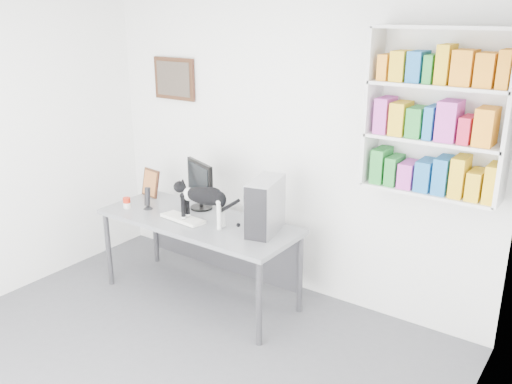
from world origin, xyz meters
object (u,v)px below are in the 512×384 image
bookshelf (437,113)px  soup_can (127,203)px  desk (199,259)px  speaker (147,198)px  leaning_print (151,182)px  keyboard (183,218)px  pc_tower (265,206)px  monitor (201,185)px  cat (204,205)px

bookshelf → soup_can: 2.87m
desk → speaker: (-0.56, -0.07, 0.50)m
desk → leaning_print: (-0.80, 0.22, 0.53)m
speaker → soup_can: (-0.18, -0.10, -0.06)m
desk → keyboard: size_ratio=4.39×
bookshelf → keyboard: bookshelf is taller
pc_tower → soup_can: size_ratio=4.47×
desk → leaning_print: size_ratio=6.56×
bookshelf → leaning_print: size_ratio=4.33×
bookshelf → speaker: (-2.41, -0.62, -0.96)m
pc_tower → keyboard: bearing=-178.2°
keyboard → leaning_print: (-0.71, 0.31, 0.13)m
soup_can → pc_tower: bearing=11.3°
pc_tower → leaning_print: pc_tower is taller
bookshelf → pc_tower: (-1.20, -0.44, -0.84)m
bookshelf → leaning_print: bearing=-172.7°
monitor → pc_tower: monitor is taller
soup_can → cat: cat is taller
speaker → leaning_print: (-0.24, 0.28, 0.03)m
pc_tower → speaker: 1.23m
soup_can → leaning_print: bearing=99.5°
monitor → leaning_print: 0.65m
bookshelf → monitor: size_ratio=2.66×
desk → speaker: speaker is taller
pc_tower → leaning_print: (-1.45, 0.10, -0.09)m
speaker → keyboard: bearing=-10.5°
bookshelf → cat: (-1.71, -0.62, -0.89)m
keyboard → desk: bearing=50.6°
pc_tower → cat: (-0.51, -0.18, -0.05)m
monitor → keyboard: bearing=-57.0°
cat → monitor: bearing=125.9°
bookshelf → cat: 2.03m
monitor → keyboard: monitor is taller
keyboard → cat: bearing=11.2°
speaker → leaning_print: size_ratio=0.76×
desk → keyboard: 0.43m
monitor → soup_can: 0.73m
desk → soup_can: (-0.74, -0.16, 0.44)m
bookshelf → keyboard: 2.30m
keyboard → speaker: bearing=-178.8°
bookshelf → keyboard: (-1.94, -0.65, -1.05)m
pc_tower → speaker: pc_tower is taller
soup_can → cat: bearing=6.2°
bookshelf → monitor: bookshelf is taller
monitor → leaning_print: size_ratio=1.63×
bookshelf → soup_can: bookshelf is taller
bookshelf → pc_tower: 1.53m
bookshelf → cat: size_ratio=2.11×
pc_tower → cat: pc_tower is taller
desk → cat: cat is taller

